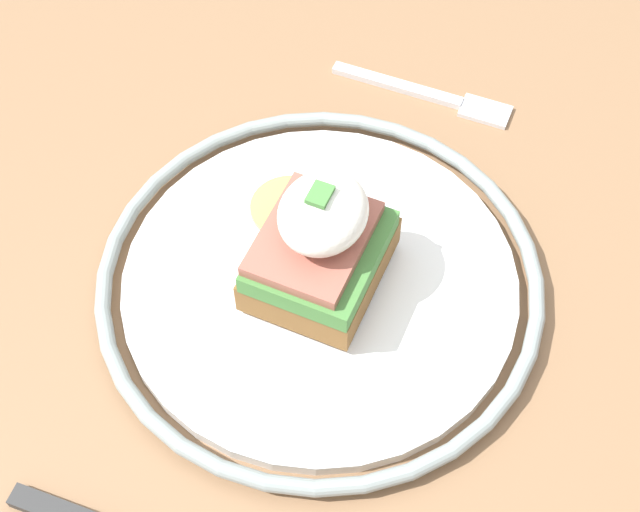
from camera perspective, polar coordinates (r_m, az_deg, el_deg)
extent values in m
cube|color=#846042|center=(0.60, -2.62, 0.10)|extent=(0.95, 0.86, 0.03)
cylinder|color=#846042|center=(1.24, -9.58, 10.54)|extent=(0.06, 0.06, 0.71)
cylinder|color=white|center=(0.56, 0.00, -1.72)|extent=(0.25, 0.25, 0.01)
torus|color=gray|center=(0.56, 0.00, -1.44)|extent=(0.28, 0.28, 0.01)
cube|color=brown|center=(0.55, 0.00, -0.48)|extent=(0.09, 0.07, 0.02)
cube|color=#427A38|center=(0.53, 0.00, 0.32)|extent=(0.08, 0.07, 0.01)
cube|color=#9E5647|center=(0.52, -0.43, 1.15)|extent=(0.08, 0.06, 0.01)
ellipsoid|color=white|center=(0.51, 0.21, 2.79)|extent=(0.06, 0.05, 0.03)
cylinder|color=#E5C656|center=(0.58, -1.68, 3.04)|extent=(0.05, 0.05, 0.00)
cube|color=#47843D|center=(0.49, 0.00, 3.97)|extent=(0.02, 0.01, 0.00)
cube|color=silver|center=(0.68, 4.95, 10.84)|extent=(0.01, 0.10, 0.00)
cube|color=silver|center=(0.67, 10.53, 9.09)|extent=(0.02, 0.04, 0.00)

